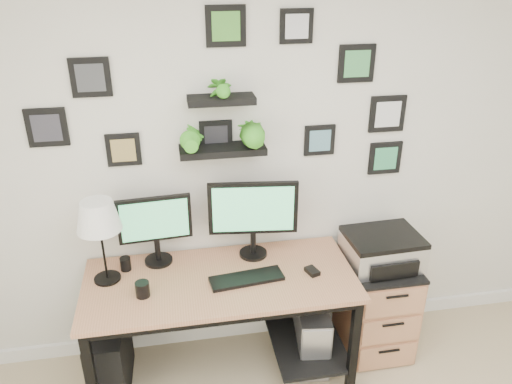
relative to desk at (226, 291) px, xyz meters
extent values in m
plane|color=silver|center=(0.33, 0.33, 0.67)|extent=(4.00, 0.00, 4.00)
cube|color=white|center=(0.33, 0.32, -0.58)|extent=(4.00, 0.03, 0.10)
cube|color=tan|center=(-0.04, -0.04, 0.11)|extent=(1.60, 0.70, 0.03)
cube|color=black|center=(-0.04, -0.04, 0.07)|extent=(1.54, 0.64, 0.05)
cube|color=black|center=(-0.04, 0.29, -0.17)|extent=(1.44, 0.02, 0.41)
cube|color=black|center=(0.51, -0.04, -0.45)|extent=(0.45, 0.63, 0.03)
cube|color=black|center=(-0.79, -0.34, -0.27)|extent=(0.05, 0.05, 0.72)
cube|color=black|center=(-0.79, 0.26, -0.27)|extent=(0.05, 0.05, 0.72)
cube|color=black|center=(0.71, -0.34, -0.27)|extent=(0.05, 0.05, 0.72)
cube|color=black|center=(0.71, 0.26, -0.27)|extent=(0.05, 0.05, 0.72)
cylinder|color=black|center=(-0.39, 0.21, 0.13)|extent=(0.18, 0.18, 0.02)
cylinder|color=black|center=(-0.39, 0.21, 0.21)|extent=(0.04, 0.04, 0.15)
cube|color=black|center=(-0.39, 0.20, 0.43)|extent=(0.44, 0.06, 0.29)
cube|color=#4CB272|center=(-0.39, 0.18, 0.43)|extent=(0.39, 0.03, 0.25)
cylinder|color=black|center=(0.20, 0.18, 0.13)|extent=(0.19, 0.19, 0.02)
cylinder|color=black|center=(0.20, 0.18, 0.21)|extent=(0.04, 0.04, 0.16)
cube|color=black|center=(0.20, 0.18, 0.46)|extent=(0.55, 0.09, 0.34)
cube|color=#4CB272|center=(0.20, 0.16, 0.46)|extent=(0.49, 0.06, 0.29)
cube|color=black|center=(0.11, -0.08, 0.13)|extent=(0.45, 0.19, 0.02)
cube|color=black|center=(0.51, -0.08, 0.14)|extent=(0.09, 0.11, 0.03)
cylinder|color=black|center=(-0.69, 0.07, 0.13)|extent=(0.15, 0.15, 0.01)
cylinder|color=black|center=(-0.69, 0.07, 0.37)|extent=(0.01, 0.01, 0.46)
cone|color=white|center=(-0.69, 0.07, 0.55)|extent=(0.25, 0.25, 0.17)
cylinder|color=black|center=(-0.48, -0.13, 0.17)|extent=(0.08, 0.08, 0.09)
cylinder|color=black|center=(-0.59, 0.16, 0.17)|extent=(0.06, 0.06, 0.08)
cube|color=black|center=(-0.73, -0.01, -0.39)|extent=(0.23, 0.49, 0.48)
cube|color=gray|center=(0.55, 0.00, -0.41)|extent=(0.25, 0.46, 0.44)
cube|color=silver|center=(0.53, -0.22, -0.41)|extent=(0.17, 0.03, 0.41)
cube|color=tan|center=(1.02, 0.06, -0.30)|extent=(0.42, 0.50, 0.65)
cube|color=black|center=(1.02, 0.06, 0.03)|extent=(0.43, 0.51, 0.02)
cube|color=tan|center=(1.02, -0.19, -0.52)|extent=(0.39, 0.02, 0.18)
cylinder|color=black|center=(1.02, -0.21, -0.46)|extent=(0.14, 0.02, 0.02)
cube|color=tan|center=(1.02, -0.19, -0.30)|extent=(0.39, 0.02, 0.18)
cylinder|color=black|center=(1.02, -0.21, -0.24)|extent=(0.14, 0.02, 0.02)
cube|color=tan|center=(1.02, -0.19, -0.08)|extent=(0.39, 0.02, 0.18)
cylinder|color=black|center=(1.02, -0.21, -0.02)|extent=(0.14, 0.02, 0.02)
cube|color=silver|center=(1.01, 0.06, 0.14)|extent=(0.48, 0.38, 0.18)
cube|color=black|center=(1.01, 0.06, 0.24)|extent=(0.48, 0.38, 0.03)
cube|color=black|center=(1.02, -0.13, 0.11)|extent=(0.32, 0.03, 0.10)
cube|color=black|center=(0.03, 0.24, 0.82)|extent=(0.50, 0.18, 0.04)
cube|color=black|center=(0.03, 0.23, 1.12)|extent=(0.38, 0.15, 0.04)
imported|color=green|center=(-0.14, 0.24, 0.98)|extent=(0.15, 0.12, 0.27)
imported|color=green|center=(0.20, 0.24, 0.98)|extent=(0.15, 0.15, 0.27)
imported|color=green|center=(0.03, 0.23, 1.27)|extent=(0.13, 0.09, 0.25)
cube|color=black|center=(-0.93, 0.32, 0.99)|extent=(0.22, 0.02, 0.22)
cube|color=#2F2E38|center=(-0.93, 0.31, 0.99)|extent=(0.15, 0.00, 0.15)
cube|color=black|center=(-0.53, 0.32, 0.83)|extent=(0.19, 0.02, 0.19)
cube|color=#9B8347|center=(-0.53, 0.31, 0.83)|extent=(0.14, 0.00, 0.14)
cube|color=black|center=(0.00, 0.32, 0.88)|extent=(0.19, 0.02, 0.19)
cube|color=#252429|center=(0.00, 0.31, 0.88)|extent=(0.14, 0.00, 0.14)
cube|color=black|center=(-0.66, 0.32, 1.26)|extent=(0.21, 0.02, 0.21)
cube|color=#393B3F|center=(-0.66, 0.31, 1.26)|extent=(0.15, 0.00, 0.15)
cube|color=black|center=(0.64, 0.32, 0.82)|extent=(0.19, 0.02, 0.19)
cube|color=#598C9C|center=(0.64, 0.31, 0.82)|extent=(0.13, 0.00, 0.13)
cube|color=black|center=(1.07, 0.32, 0.96)|extent=(0.23, 0.02, 0.23)
cube|color=silver|center=(1.07, 0.31, 0.96)|extent=(0.16, 0.00, 0.16)
cube|color=black|center=(0.08, 0.32, 1.50)|extent=(0.22, 0.02, 0.22)
cube|color=#459230|center=(0.08, 0.31, 1.50)|extent=(0.15, 0.00, 0.15)
cube|color=black|center=(0.84, 0.32, 1.28)|extent=(0.22, 0.02, 0.22)
cube|color=#439553|center=(0.84, 0.31, 1.28)|extent=(0.15, 0.00, 0.15)
cube|color=black|center=(1.09, 0.32, 0.67)|extent=(0.21, 0.02, 0.21)
cube|color=#399E69|center=(1.09, 0.31, 0.67)|extent=(0.15, 0.00, 0.15)
cube|color=black|center=(0.47, 0.32, 1.49)|extent=(0.19, 0.02, 0.19)
cube|color=silver|center=(0.47, 0.31, 1.49)|extent=(0.13, 0.00, 0.13)
camera|label=1|loc=(-0.26, -2.47, 1.85)|focal=35.00mm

